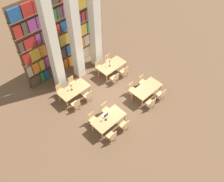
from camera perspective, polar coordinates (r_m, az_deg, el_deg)
ground_plane at (r=15.11m, az=-0.37°, el=-1.49°), size 40.00×40.00×0.00m
bookshelf_bank at (r=15.75m, az=-11.00°, el=12.93°), size 6.07×0.35×5.50m
pillar_left at (r=14.11m, az=-13.31°, el=9.61°), size 0.54×0.54×6.00m
pillar_center at (r=14.75m, az=-8.43°, el=12.32°), size 0.54×0.54×6.00m
pillar_right at (r=15.51m, az=-3.91°, el=14.71°), size 0.54×0.54×6.00m
reading_table_0 at (r=13.26m, az=-0.76°, el=-6.53°), size 1.82×0.93×0.77m
chair_0 at (r=12.96m, az=-0.01°, el=-10.26°), size 0.42×0.40×0.86m
chair_1 at (r=13.59m, az=-4.46°, el=-6.39°), size 0.42×0.40×0.86m
chair_2 at (r=13.34m, az=2.94°, el=-7.82°), size 0.42×0.40×0.86m
chair_3 at (r=13.96m, az=-1.52°, el=-4.19°), size 0.42×0.40×0.86m
desk_lamp_0 at (r=12.87m, az=-1.42°, el=-5.73°), size 0.14×0.14×0.50m
laptop at (r=13.27m, az=-1.62°, el=-5.56°), size 0.32×0.22×0.21m
reading_table_1 at (r=14.77m, az=7.97°, el=0.42°), size 1.82×0.93×0.77m
chair_4 at (r=14.41m, az=8.93°, el=-2.72°), size 0.42×0.40×0.86m
chair_5 at (r=14.98m, az=4.54°, el=0.43°), size 0.42×0.40×0.86m
chair_6 at (r=14.94m, az=11.21°, el=-0.75°), size 0.42×0.40×0.86m
chair_7 at (r=15.50m, az=6.89°, el=2.22°), size 0.42×0.40×0.86m
reading_table_2 at (r=14.74m, az=-8.68°, el=0.17°), size 1.82×0.93×0.77m
chair_8 at (r=14.32m, az=-8.21°, el=-3.01°), size 0.42×0.40×0.86m
chair_9 at (r=15.19m, az=-11.73°, el=0.17°), size 0.42×0.40×0.86m
chair_10 at (r=14.65m, az=-5.47°, el=-1.10°), size 0.42×0.40×0.86m
chair_11 at (r=15.50m, az=-9.07°, el=1.90°), size 0.42×0.40×0.86m
desk_lamp_1 at (r=14.47m, az=-9.31°, el=1.01°), size 0.14×0.14×0.41m
reading_table_3 at (r=16.05m, az=-0.03°, el=5.71°), size 1.82×0.93×0.77m
chair_12 at (r=15.58m, az=0.65°, el=2.96°), size 0.42×0.40×0.86m
chair_13 at (r=16.37m, az=-3.06°, el=5.60°), size 0.42×0.40×0.86m
chair_14 at (r=16.04m, az=2.89°, el=4.50°), size 0.42×0.40×0.86m
chair_15 at (r=16.81m, az=-0.83°, el=7.02°), size 0.42×0.40×0.86m
desk_lamp_2 at (r=15.70m, az=-0.56°, el=6.65°), size 0.14×0.14×0.50m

